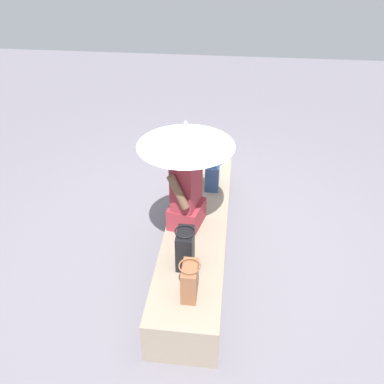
{
  "coord_description": "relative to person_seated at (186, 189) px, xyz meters",
  "views": [
    {
      "loc": [
        -3.05,
        -0.3,
        2.83
      ],
      "look_at": [
        -0.02,
        0.05,
        0.75
      ],
      "focal_mm": 38.16,
      "sensor_mm": 36.0,
      "label": 1
    }
  ],
  "objects": [
    {
      "name": "person_seated",
      "position": [
        0.0,
        0.0,
        0.0
      ],
      "size": [
        0.5,
        0.35,
        0.9
      ],
      "color": "#992D38",
      "rests_on": "stone_bench"
    },
    {
      "name": "stone_bench",
      "position": [
        0.03,
        -0.1,
        -0.59
      ],
      "size": [
        2.52,
        0.57,
        0.4
      ],
      "primitive_type": "cube",
      "color": "gray",
      "rests_on": "ground"
    },
    {
      "name": "tote_bag_canvas",
      "position": [
        0.67,
        -0.19,
        -0.24
      ],
      "size": [
        0.27,
        0.2,
        0.3
      ],
      "color": "#335184",
      "rests_on": "stone_bench"
    },
    {
      "name": "parasol",
      "position": [
        -0.04,
        -0.0,
        0.56
      ],
      "size": [
        0.82,
        0.82,
        1.07
      ],
      "color": "#B7B7BC",
      "rests_on": "stone_bench"
    },
    {
      "name": "ground_plane",
      "position": [
        0.03,
        -0.1,
        -0.79
      ],
      "size": [
        14.0,
        14.0,
        0.0
      ],
      "primitive_type": "plane",
      "color": "slate"
    },
    {
      "name": "shoulder_bag_spare",
      "position": [
        -0.55,
        -0.06,
        -0.21
      ],
      "size": [
        0.22,
        0.17,
        0.36
      ],
      "color": "black",
      "rests_on": "stone_bench"
    },
    {
      "name": "handbag_black",
      "position": [
        -0.88,
        -0.13,
        -0.24
      ],
      "size": [
        0.22,
        0.17,
        0.31
      ],
      "color": "brown",
      "rests_on": "stone_bench"
    }
  ]
}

